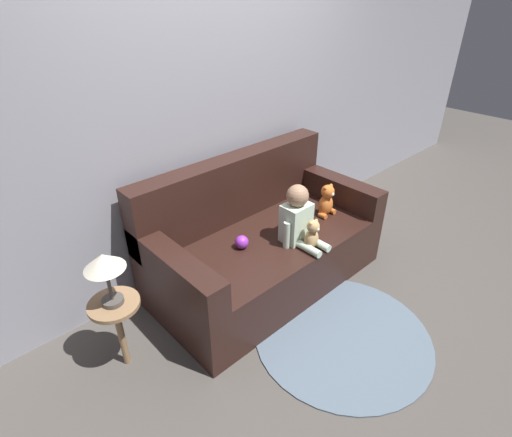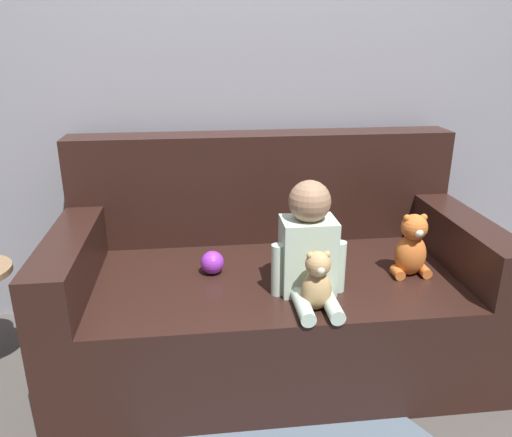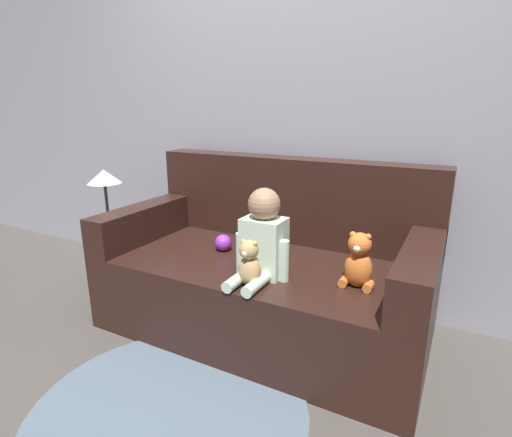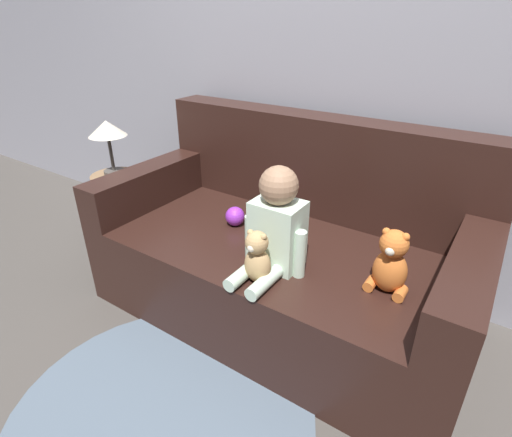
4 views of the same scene
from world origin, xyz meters
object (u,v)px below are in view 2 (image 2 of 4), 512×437
(teddy_bear_brown, at_px, (317,281))
(toy_ball, at_px, (212,262))
(plush_toy_side, at_px, (412,247))
(person_baby, at_px, (309,246))
(couch, at_px, (271,285))

(teddy_bear_brown, relative_size, toy_ball, 2.35)
(teddy_bear_brown, distance_m, plush_toy_side, 0.49)
(person_baby, height_order, teddy_bear_brown, person_baby)
(couch, relative_size, plush_toy_side, 6.68)
(couch, height_order, person_baby, couch)
(couch, distance_m, teddy_bear_brown, 0.47)
(person_baby, xyz_separation_m, plush_toy_side, (0.44, 0.09, -0.06))
(couch, relative_size, person_baby, 4.04)
(person_baby, xyz_separation_m, teddy_bear_brown, (0.00, -0.13, -0.07))
(teddy_bear_brown, xyz_separation_m, toy_ball, (-0.35, 0.33, -0.06))
(couch, height_order, teddy_bear_brown, couch)
(teddy_bear_brown, distance_m, toy_ball, 0.49)
(plush_toy_side, distance_m, toy_ball, 0.80)
(person_baby, bearing_deg, couch, 110.14)
(teddy_bear_brown, bearing_deg, plush_toy_side, 26.99)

